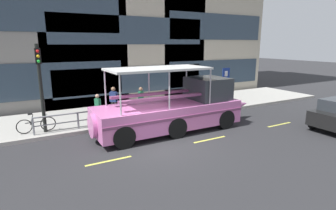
% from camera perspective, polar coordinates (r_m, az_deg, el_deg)
% --- Properties ---
extents(ground_plane, '(120.00, 120.00, 0.00)m').
position_cam_1_polar(ground_plane, '(12.00, -2.21, -8.36)').
color(ground_plane, '#2B2B2D').
extents(sidewalk, '(32.00, 4.80, 0.18)m').
position_cam_1_polar(sidewalk, '(16.92, -10.85, -1.89)').
color(sidewalk, '#A8A59E').
rests_on(sidewalk, ground_plane).
extents(curb_edge, '(32.00, 0.18, 0.18)m').
position_cam_1_polar(curb_edge, '(14.66, -7.75, -4.09)').
color(curb_edge, '#B2ADA3').
rests_on(curb_edge, ground_plane).
extents(lane_centreline, '(25.80, 0.12, 0.01)m').
position_cam_1_polar(lane_centreline, '(11.47, -0.76, -9.36)').
color(lane_centreline, '#DBD64C').
rests_on(lane_centreline, ground_plane).
extents(curb_guardrail, '(12.20, 0.09, 0.85)m').
position_cam_1_polar(curb_guardrail, '(15.29, -3.64, -0.68)').
color(curb_guardrail, gray).
rests_on(curb_guardrail, sidewalk).
extents(traffic_light_pole, '(0.24, 0.46, 4.17)m').
position_cam_1_polar(traffic_light_pole, '(13.73, -25.53, 4.79)').
color(traffic_light_pole, black).
rests_on(traffic_light_pole, sidewalk).
extents(parking_sign, '(0.60, 0.12, 2.57)m').
position_cam_1_polar(parking_sign, '(18.68, 12.14, 5.20)').
color(parking_sign, '#4C4F54').
rests_on(parking_sign, sidewalk).
extents(leaned_bicycle, '(1.74, 0.46, 0.96)m').
position_cam_1_polar(leaned_bicycle, '(14.35, -26.21, -3.78)').
color(leaned_bicycle, black).
rests_on(leaned_bicycle, sidewalk).
extents(duck_tour_boat, '(9.30, 2.52, 3.24)m').
position_cam_1_polar(duck_tour_boat, '(13.72, 2.14, -0.82)').
color(duck_tour_boat, pink).
rests_on(duck_tour_boat, ground_plane).
extents(pedestrian_near_bow, '(0.49, 0.23, 1.71)m').
position_cam_1_polar(pedestrian_near_bow, '(17.85, 6.32, 2.73)').
color(pedestrian_near_bow, black).
rests_on(pedestrian_near_bow, sidewalk).
extents(pedestrian_mid_left, '(0.43, 0.30, 1.66)m').
position_cam_1_polar(pedestrian_mid_left, '(16.08, -5.78, 1.50)').
color(pedestrian_mid_left, black).
rests_on(pedestrian_mid_left, sidewalk).
extents(pedestrian_mid_right, '(0.41, 0.35, 1.74)m').
position_cam_1_polar(pedestrian_mid_right, '(15.86, -11.50, 1.33)').
color(pedestrian_mid_right, '#47423D').
rests_on(pedestrian_mid_right, sidewalk).
extents(pedestrian_near_stern, '(0.30, 0.38, 1.54)m').
position_cam_1_polar(pedestrian_near_stern, '(14.88, -14.71, -0.08)').
color(pedestrian_near_stern, '#1E2338').
rests_on(pedestrian_near_stern, sidewalk).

